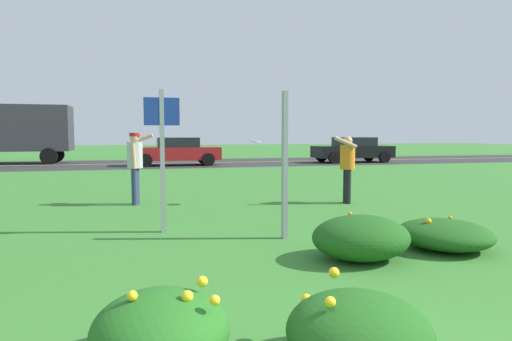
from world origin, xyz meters
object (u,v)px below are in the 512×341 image
object	(u,v)px
person_thrower_red_cap_gray_shirt	(135,161)
person_catcher_orange_shirt	(347,163)
car_red_center_left	(176,151)
car_black_leftmost	(353,150)
sign_post_by_roadside	(285,166)
sign_post_near_path	(162,146)
frisbee_pale_blue	(255,141)
box_truck_tan	(8,131)

from	to	relation	value
person_thrower_red_cap_gray_shirt	person_catcher_orange_shirt	xyz separation A→B (m)	(4.73, -1.05, -0.07)
person_thrower_red_cap_gray_shirt	person_catcher_orange_shirt	distance (m)	4.84
car_red_center_left	car_black_leftmost	bearing A→B (deg)	0.00
person_thrower_red_cap_gray_shirt	car_red_center_left	distance (m)	12.99
sign_post_by_roadside	person_catcher_orange_shirt	size ratio (longest dim) A/B	1.43
car_black_leftmost	car_red_center_left	distance (m)	10.08
sign_post_near_path	car_black_leftmost	xyz separation A→B (m)	(11.57, 15.92, -0.66)
person_thrower_red_cap_gray_shirt	frisbee_pale_blue	bearing A→B (deg)	-14.53
sign_post_near_path	box_truck_tan	size ratio (longest dim) A/B	0.34
person_thrower_red_cap_gray_shirt	frisbee_pale_blue	xyz separation A→B (m)	(2.63, -0.68, 0.44)
sign_post_by_roadside	car_black_leftmost	bearing A→B (deg)	59.76
sign_post_by_roadside	box_truck_tan	size ratio (longest dim) A/B	0.33
sign_post_by_roadside	box_truck_tan	xyz separation A→B (m)	(-9.03, 20.42, 0.69)
sign_post_by_roadside	car_red_center_left	xyz separation A→B (m)	(-0.27, 16.83, -0.38)
sign_post_near_path	frisbee_pale_blue	distance (m)	3.23
person_catcher_orange_shirt	frisbee_pale_blue	xyz separation A→B (m)	(-2.10, 0.37, 0.51)
sign_post_by_roadside	car_red_center_left	size ratio (longest dim) A/B	0.50
person_thrower_red_cap_gray_shirt	box_truck_tan	world-z (taller)	box_truck_tan
car_black_leftmost	box_truck_tan	xyz separation A→B (m)	(-18.84, 3.59, 1.06)
sign_post_by_roadside	person_thrower_red_cap_gray_shirt	bearing A→B (deg)	119.09
person_catcher_orange_shirt	car_black_leftmost	distance (m)	15.70
frisbee_pale_blue	car_red_center_left	xyz separation A→B (m)	(-0.68, 13.52, -0.69)
sign_post_near_path	car_red_center_left	bearing A→B (deg)	84.64
person_catcher_orange_shirt	car_red_center_left	distance (m)	14.17
person_catcher_orange_shirt	car_red_center_left	bearing A→B (deg)	101.31
person_catcher_orange_shirt	box_truck_tan	world-z (taller)	box_truck_tan
person_catcher_orange_shirt	car_black_leftmost	xyz separation A→B (m)	(7.30, 13.89, -0.19)
person_catcher_orange_shirt	car_red_center_left	world-z (taller)	person_catcher_orange_shirt
person_thrower_red_cap_gray_shirt	box_truck_tan	bearing A→B (deg)	112.51
frisbee_pale_blue	box_truck_tan	world-z (taller)	box_truck_tan
sign_post_near_path	car_black_leftmost	world-z (taller)	sign_post_near_path
car_red_center_left	box_truck_tan	world-z (taller)	box_truck_tan
car_red_center_left	frisbee_pale_blue	bearing A→B (deg)	-87.13
frisbee_pale_blue	car_black_leftmost	world-z (taller)	frisbee_pale_blue
sign_post_near_path	frisbee_pale_blue	world-z (taller)	sign_post_near_path
sign_post_near_path	sign_post_by_roadside	world-z (taller)	sign_post_near_path
frisbee_pale_blue	box_truck_tan	bearing A→B (deg)	118.87
sign_post_near_path	person_catcher_orange_shirt	xyz separation A→B (m)	(4.27, 2.02, -0.47)
sign_post_near_path	sign_post_by_roadside	bearing A→B (deg)	-27.39
person_thrower_red_cap_gray_shirt	car_black_leftmost	size ratio (longest dim) A/B	0.36
sign_post_by_roadside	box_truck_tan	bearing A→B (deg)	113.85
sign_post_near_path	person_thrower_red_cap_gray_shirt	distance (m)	3.13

